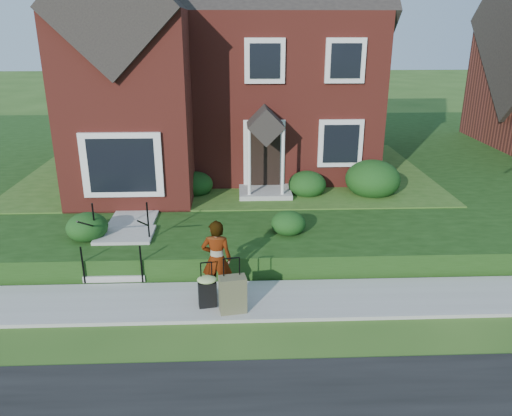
{
  "coord_description": "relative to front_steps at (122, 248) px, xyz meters",
  "views": [
    {
      "loc": [
        0.32,
        -9.34,
        5.56
      ],
      "look_at": [
        0.78,
        2.0,
        1.42
      ],
      "focal_mm": 35.0,
      "sensor_mm": 36.0,
      "label": 1
    }
  ],
  "objects": [
    {
      "name": "walkway",
      "position": [
        0.0,
        3.16,
        0.16
      ],
      "size": [
        1.2,
        6.0,
        0.06
      ],
      "primitive_type": "cube",
      "color": "#9E9B93",
      "rests_on": "terrace"
    },
    {
      "name": "suitcase_olive",
      "position": [
        2.71,
        -2.31,
        -0.0
      ],
      "size": [
        0.58,
        0.39,
        1.17
      ],
      "rotation": [
        0.0,
        0.0,
        0.17
      ],
      "color": "brown",
      "rests_on": "sidewalk"
    },
    {
      "name": "suitcase_black",
      "position": [
        2.19,
        -2.09,
        -0.01
      ],
      "size": [
        0.46,
        0.4,
        0.99
      ],
      "rotation": [
        0.0,
        0.0,
        0.18
      ],
      "color": "black",
      "rests_on": "sidewalk"
    },
    {
      "name": "foundation_shrubs",
      "position": [
        2.96,
        3.23,
        0.63
      ],
      "size": [
        10.35,
        4.54,
        1.19
      ],
      "color": "#123710",
      "rests_on": "terrace"
    },
    {
      "name": "woman",
      "position": [
        2.38,
        -1.69,
        0.48
      ],
      "size": [
        0.67,
        0.47,
        1.75
      ],
      "primitive_type": "imported",
      "rotation": [
        0.0,
        0.0,
        3.06
      ],
      "color": "#999999",
      "rests_on": "sidewalk"
    },
    {
      "name": "front_steps",
      "position": [
        0.0,
        0.0,
        0.0
      ],
      "size": [
        1.4,
        2.02,
        1.5
      ],
      "color": "#9E9B93",
      "rests_on": "ground"
    },
    {
      "name": "sidewalk",
      "position": [
        2.5,
        -1.84,
        -0.43
      ],
      "size": [
        60.0,
        1.6,
        0.08
      ],
      "primitive_type": "cube",
      "color": "#9E9B93",
      "rests_on": "ground"
    },
    {
      "name": "ground",
      "position": [
        2.5,
        -1.84,
        -0.47
      ],
      "size": [
        120.0,
        120.0,
        0.0
      ],
      "primitive_type": "plane",
      "color": "#2D5119",
      "rests_on": "ground"
    },
    {
      "name": "terrace",
      "position": [
        6.5,
        9.06,
        -0.17
      ],
      "size": [
        44.0,
        20.0,
        0.6
      ],
      "primitive_type": "cube",
      "color": "#17340E",
      "rests_on": "ground"
    },
    {
      "name": "main_house",
      "position": [
        2.29,
        7.76,
        4.79
      ],
      "size": [
        10.4,
        10.2,
        9.4
      ],
      "color": "maroon",
      "rests_on": "terrace"
    }
  ]
}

